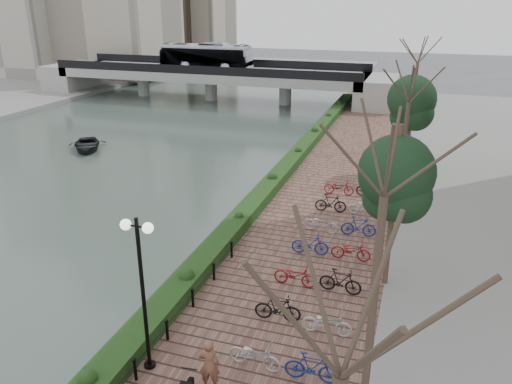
% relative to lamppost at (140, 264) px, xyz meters
% --- Properties ---
extents(river_water, '(30.00, 130.00, 0.02)m').
position_rel_lamppost_xyz_m(river_water, '(-16.49, 23.35, -4.12)').
color(river_water, '#3F4F48').
rests_on(river_water, ground).
extents(promenade, '(8.00, 75.00, 0.50)m').
position_rel_lamppost_xyz_m(promenade, '(2.51, 15.85, -3.88)').
color(promenade, brown).
rests_on(promenade, ground).
extents(hedge, '(1.10, 56.00, 0.60)m').
position_rel_lamppost_xyz_m(hedge, '(-0.89, 18.35, -3.33)').
color(hedge, '#1A3312').
rests_on(hedge, promenade).
extents(chain_fence, '(0.10, 14.10, 0.70)m').
position_rel_lamppost_xyz_m(chain_fence, '(-0.09, 0.35, -3.28)').
color(chain_fence, black).
rests_on(chain_fence, promenade).
extents(lamppost, '(1.02, 0.32, 5.05)m').
position_rel_lamppost_xyz_m(lamppost, '(0.00, 0.00, 0.00)').
color(lamppost, black).
rests_on(lamppost, promenade).
extents(pedestrian, '(0.70, 0.54, 1.69)m').
position_rel_lamppost_xyz_m(pedestrian, '(2.14, -0.26, -2.78)').
color(pedestrian, brown).
rests_on(pedestrian, promenade).
extents(bicycle_parking, '(2.40, 17.32, 1.00)m').
position_rel_lamppost_xyz_m(bicycle_parking, '(3.99, 8.67, -3.15)').
color(bicycle_parking, '#B3B3B8').
rests_on(bicycle_parking, promenade).
extents(street_trees, '(3.20, 37.12, 6.80)m').
position_rel_lamppost_xyz_m(street_trees, '(6.51, 11.03, -0.44)').
color(street_trees, '#3D2C24').
rests_on(street_trees, promenade).
extents(bridge, '(36.00, 10.77, 6.50)m').
position_rel_lamppost_xyz_m(bridge, '(-16.60, 43.35, -0.75)').
color(bridge, '#A1A19C').
rests_on(bridge, ground).
extents(boat, '(4.76, 5.07, 0.85)m').
position_rel_lamppost_xyz_m(boat, '(-17.51, 20.89, -3.68)').
color(boat, black).
rests_on(boat, river_water).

